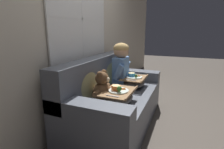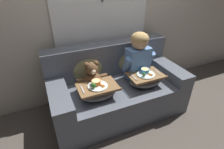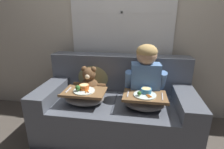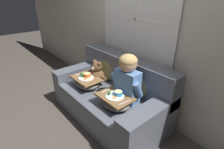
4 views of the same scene
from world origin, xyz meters
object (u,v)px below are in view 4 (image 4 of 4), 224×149
(throw_pillow_behind_child, at_px, (137,82))
(teddy_bear, at_px, (97,73))
(couch, at_px, (111,97))
(throw_pillow_behind_teddy, at_px, (107,67))
(lap_tray_child, at_px, (115,101))
(lap_tray_teddy, at_px, (86,82))
(child_figure, at_px, (128,76))

(throw_pillow_behind_child, relative_size, teddy_bear, 1.14)
(couch, bearing_deg, throw_pillow_behind_teddy, 150.31)
(throw_pillow_behind_teddy, bearing_deg, couch, -29.69)
(couch, height_order, throw_pillow_behind_teddy, couch)
(teddy_bear, distance_m, lap_tray_child, 0.68)
(throw_pillow_behind_teddy, relative_size, lap_tray_child, 0.97)
(couch, relative_size, teddy_bear, 4.44)
(throw_pillow_behind_teddy, distance_m, lap_tray_teddy, 0.41)
(couch, height_order, throw_pillow_behind_child, couch)
(throw_pillow_behind_child, height_order, lap_tray_teddy, throw_pillow_behind_child)
(child_figure, bearing_deg, lap_tray_teddy, -162.32)
(lap_tray_child, bearing_deg, child_figure, 90.02)
(throw_pillow_behind_child, relative_size, lap_tray_child, 1.00)
(throw_pillow_behind_child, height_order, child_figure, child_figure)
(lap_tray_teddy, bearing_deg, child_figure, 17.68)
(child_figure, xyz_separation_m, teddy_bear, (-0.64, -0.00, -0.19))
(throw_pillow_behind_child, xyz_separation_m, child_figure, (0.00, -0.19, 0.14))
(lap_tray_child, relative_size, lap_tray_teddy, 0.97)
(throw_pillow_behind_child, relative_size, lap_tray_teddy, 0.97)
(child_figure, relative_size, lap_tray_teddy, 1.39)
(lap_tray_child, bearing_deg, throw_pillow_behind_teddy, 148.72)
(teddy_bear, bearing_deg, throw_pillow_behind_child, 16.46)
(child_figure, relative_size, teddy_bear, 1.63)
(throw_pillow_behind_teddy, xyz_separation_m, teddy_bear, (0.00, -0.19, -0.05))
(throw_pillow_behind_teddy, distance_m, teddy_bear, 0.20)
(throw_pillow_behind_teddy, bearing_deg, child_figure, -16.14)
(lap_tray_teddy, bearing_deg, lap_tray_child, 0.05)
(throw_pillow_behind_child, bearing_deg, teddy_bear, -163.54)
(teddy_bear, relative_size, lap_tray_teddy, 0.85)
(couch, distance_m, lap_tray_teddy, 0.43)
(child_figure, bearing_deg, throw_pillow_behind_teddy, 163.86)
(throw_pillow_behind_child, bearing_deg, lap_tray_teddy, -148.71)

